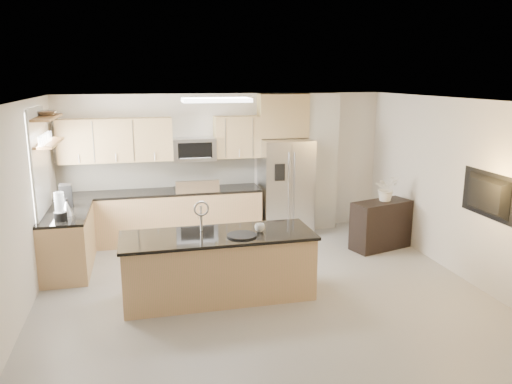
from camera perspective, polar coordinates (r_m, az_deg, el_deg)
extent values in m
plane|color=#9E9C96|center=(6.69, 1.43, -12.64)|extent=(6.50, 6.50, 0.00)
cube|color=silver|center=(6.03, 1.57, 10.20)|extent=(6.00, 6.50, 0.02)
cube|color=silver|center=(9.34, -3.50, 3.20)|extent=(6.00, 0.02, 2.60)
cube|color=silver|center=(3.40, 15.89, -15.66)|extent=(6.00, 0.02, 2.60)
cube|color=silver|center=(6.23, -26.36, -3.23)|extent=(0.02, 6.50, 2.60)
cube|color=silver|center=(7.55, 24.13, -0.34)|extent=(0.02, 6.50, 2.60)
cube|color=tan|center=(9.10, -10.72, -2.84)|extent=(3.55, 0.65, 0.88)
cube|color=black|center=(8.99, -10.84, -0.02)|extent=(3.55, 0.66, 0.04)
cube|color=white|center=(9.24, -11.00, 2.10)|extent=(3.55, 0.02, 0.52)
cube|color=tan|center=(8.15, -20.65, -5.37)|extent=(0.65, 1.50, 0.88)
cube|color=black|center=(8.02, -20.91, -2.25)|extent=(0.66, 1.50, 0.04)
cube|color=black|center=(9.14, -6.80, -2.57)|extent=(0.76, 0.64, 0.90)
cube|color=black|center=(9.02, -6.88, 0.28)|extent=(0.76, 0.62, 0.03)
cube|color=#B8B8BA|center=(8.71, -6.69, 0.59)|extent=(0.76, 0.04, 0.22)
cube|color=tan|center=(8.99, -15.72, 5.72)|extent=(1.92, 0.33, 0.75)
cube|color=tan|center=(9.14, -2.19, 6.32)|extent=(0.82, 0.33, 0.75)
cube|color=#B8B8BA|center=(9.02, -7.09, 4.88)|extent=(0.76, 0.40, 0.40)
cube|color=black|center=(8.83, -6.96, 4.71)|extent=(0.60, 0.02, 0.28)
cube|color=#B8B8BA|center=(9.30, 3.37, 0.57)|extent=(0.92, 0.75, 1.78)
cube|color=#959497|center=(8.94, 4.06, 0.06)|extent=(0.02, 0.01, 1.69)
cube|color=black|center=(8.80, 2.74, 2.25)|extent=(0.18, 0.03, 0.30)
cube|color=beige|center=(9.67, 7.36, 3.45)|extent=(0.60, 0.30, 2.60)
cube|color=white|center=(7.92, -23.57, 2.89)|extent=(0.03, 1.05, 1.55)
cube|color=white|center=(7.92, -23.47, 2.90)|extent=(0.03, 1.15, 1.65)
cube|color=olive|center=(7.95, -22.69, 5.20)|extent=(0.30, 1.20, 0.04)
cube|color=olive|center=(7.91, -22.92, 7.85)|extent=(0.30, 1.20, 0.04)
cube|color=white|center=(7.52, -4.56, 10.44)|extent=(1.00, 0.50, 0.06)
cube|color=tan|center=(6.75, -4.31, -8.55)|extent=(2.49, 0.88, 0.84)
cube|color=black|center=(6.60, -4.38, -4.99)|extent=(2.55, 0.94, 0.04)
cube|color=black|center=(6.58, -6.02, -5.22)|extent=(0.52, 0.38, 0.01)
cylinder|color=#B8B8BA|center=(6.72, -6.29, -3.01)|extent=(0.03, 0.03, 0.34)
torus|color=#B8B8BA|center=(6.62, -6.26, -1.90)|extent=(0.21, 0.03, 0.21)
cube|color=black|center=(8.83, 14.07, -3.67)|extent=(1.12, 0.71, 0.83)
imported|color=white|center=(6.67, 0.42, -4.10)|extent=(0.15, 0.15, 0.11)
cylinder|color=black|center=(6.49, -1.64, -4.97)|extent=(0.48, 0.48, 0.02)
cylinder|color=black|center=(7.54, -21.43, -2.60)|extent=(0.18, 0.18, 0.12)
cylinder|color=silver|center=(7.49, -21.56, -1.10)|extent=(0.13, 0.13, 0.29)
cone|color=#B8B8BA|center=(7.78, -20.82, -1.72)|extent=(0.20, 0.20, 0.22)
cylinder|color=black|center=(7.75, -20.89, -0.88)|extent=(0.04, 0.04, 0.04)
cube|color=black|center=(8.28, -20.88, -0.39)|extent=(0.21, 0.24, 0.35)
cylinder|color=#B8B8BA|center=(8.24, -20.89, -1.05)|extent=(0.11, 0.11, 0.12)
imported|color=#B8B8BA|center=(8.04, -22.81, 8.40)|extent=(0.43, 0.43, 0.10)
imported|color=white|center=(8.73, 14.69, 1.13)|extent=(0.71, 0.66, 0.66)
imported|color=black|center=(7.33, 24.53, -0.35)|extent=(0.14, 1.08, 0.62)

